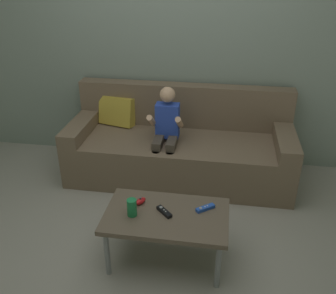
{
  "coord_description": "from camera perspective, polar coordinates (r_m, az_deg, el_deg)",
  "views": [
    {
      "loc": [
        0.54,
        -1.92,
        1.95
      ],
      "look_at": [
        0.12,
        0.68,
        0.59
      ],
      "focal_mm": 39.88,
      "sensor_mm": 36.0,
      "label": 1
    }
  ],
  "objects": [
    {
      "name": "coffee_table",
      "position": [
        2.58,
        -0.26,
        -10.91
      ],
      "size": [
        0.84,
        0.5,
        0.4
      ],
      "color": "brown",
      "rests_on": "ground"
    },
    {
      "name": "game_remote_blue_near_edge",
      "position": [
        2.6,
        5.71,
        -9.27
      ],
      "size": [
        0.13,
        0.11,
        0.03
      ],
      "color": "blue",
      "rests_on": "coffee_table"
    },
    {
      "name": "nunchuk_red",
      "position": [
        2.64,
        -4.21,
        -8.25
      ],
      "size": [
        0.08,
        0.1,
        0.05
      ],
      "color": "red",
      "rests_on": "coffee_table"
    },
    {
      "name": "ground_plane",
      "position": [
        2.79,
        -4.91,
        -17.2
      ],
      "size": [
        10.16,
        10.16,
        0.0
      ],
      "primitive_type": "plane",
      "color": "#9E998E"
    },
    {
      "name": "game_remote_black_far_corner",
      "position": [
        2.55,
        -0.59,
        -9.85
      ],
      "size": [
        0.12,
        0.13,
        0.03
      ],
      "color": "black",
      "rests_on": "coffee_table"
    },
    {
      "name": "wall_back",
      "position": [
        3.69,
        0.56,
        16.35
      ],
      "size": [
        5.08,
        0.05,
        2.5
      ],
      "primitive_type": "cube",
      "color": "gray",
      "rests_on": "ground"
    },
    {
      "name": "couch",
      "position": [
        3.62,
        1.74,
        -0.03
      ],
      "size": [
        2.1,
        0.8,
        0.84
      ],
      "color": "#75604C",
      "rests_on": "ground"
    },
    {
      "name": "person_seated_on_couch",
      "position": [
        3.37,
        -0.3,
        2.38
      ],
      "size": [
        0.3,
        0.37,
        0.92
      ],
      "color": "#4C4238",
      "rests_on": "ground"
    },
    {
      "name": "soda_can",
      "position": [
        2.52,
        -5.54,
        -9.19
      ],
      "size": [
        0.07,
        0.07,
        0.12
      ],
      "primitive_type": "cylinder",
      "color": "#1E7F47",
      "rests_on": "coffee_table"
    }
  ]
}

